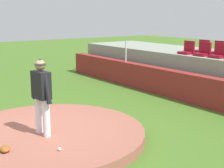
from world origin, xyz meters
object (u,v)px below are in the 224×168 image
(stadium_chair_2, at_px, (219,53))
(stadium_chair_6, at_px, (218,50))
(baseball, at_px, (60,149))
(stadium_chair_1, at_px, (203,52))
(fielding_glove, at_px, (5,149))
(stadium_chair_0, at_px, (187,50))
(pitcher, at_px, (41,91))
(stadium_chair_5, at_px, (202,49))

(stadium_chair_2, xyz_separation_m, stadium_chair_6, (-0.67, 0.90, 0.00))
(baseball, bearing_deg, stadium_chair_1, 105.86)
(baseball, distance_m, fielding_glove, 1.10)
(fielding_glove, bearing_deg, stadium_chair_1, 119.14)
(baseball, distance_m, stadium_chair_2, 7.12)
(stadium_chair_0, bearing_deg, baseball, 111.46)
(pitcher, height_order, stadium_chair_2, pitcher)
(stadium_chair_1, bearing_deg, stadium_chair_6, -89.35)
(stadium_chair_0, bearing_deg, pitcher, 103.57)
(stadium_chair_0, bearing_deg, fielding_glove, 104.92)
(fielding_glove, relative_size, stadium_chair_6, 0.60)
(pitcher, distance_m, stadium_chair_2, 6.76)
(stadium_chair_2, height_order, stadium_chair_5, same)
(fielding_glove, distance_m, stadium_chair_1, 8.00)
(stadium_chair_1, distance_m, stadium_chair_5, 1.14)
(stadium_chair_0, height_order, stadium_chair_2, same)
(fielding_glove, distance_m, stadium_chair_0, 8.14)
(stadium_chair_5, bearing_deg, stadium_chair_6, -176.95)
(stadium_chair_1, height_order, stadium_chair_6, same)
(pitcher, relative_size, stadium_chair_5, 3.56)
(baseball, xyz_separation_m, stadium_chair_0, (-2.69, 6.84, 1.38))
(stadium_chair_6, bearing_deg, stadium_chair_1, 90.65)
(baseball, relative_size, stadium_chair_2, 0.15)
(stadium_chair_0, distance_m, stadium_chair_6, 1.18)
(baseball, relative_size, stadium_chair_6, 0.15)
(fielding_glove, bearing_deg, stadium_chair_0, 124.39)
(fielding_glove, bearing_deg, stadium_chair_6, 118.21)
(fielding_glove, height_order, stadium_chair_1, stadium_chair_1)
(pitcher, xyz_separation_m, stadium_chair_1, (-0.88, 6.74, 0.38))
(baseball, xyz_separation_m, fielding_glove, (-0.62, -0.91, 0.02))
(fielding_glove, height_order, stadium_chair_2, stadium_chair_2)
(fielding_glove, xyz_separation_m, stadium_chair_1, (-1.32, 7.77, 1.36))
(stadium_chair_2, distance_m, stadium_chair_6, 1.12)
(pitcher, distance_m, stadium_chair_6, 7.70)
(pitcher, distance_m, baseball, 1.46)
(stadium_chair_2, height_order, stadium_chair_6, same)
(stadium_chair_0, xyz_separation_m, stadium_chair_1, (0.74, 0.02, 0.00))
(stadium_chair_6, bearing_deg, stadium_chair_5, 3.05)
(stadium_chair_1, bearing_deg, stadium_chair_0, 1.23)
(fielding_glove, relative_size, stadium_chair_1, 0.60)
(stadium_chair_1, relative_size, stadium_chair_5, 1.00)
(fielding_glove, height_order, stadium_chair_5, stadium_chair_5)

